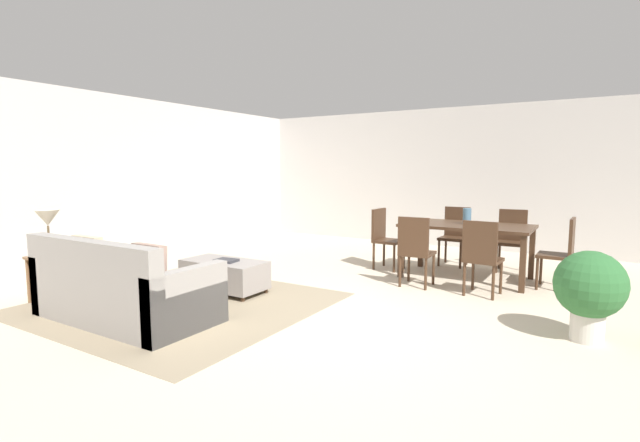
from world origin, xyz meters
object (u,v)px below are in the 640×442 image
(dining_chair_near_left, at_px, (415,247))
(dining_chair_head_east, at_px, (562,249))
(ottoman_table, at_px, (224,274))
(dining_chair_far_left, at_px, (455,232))
(table_lamp, at_px, (48,220))
(vase_centerpiece, at_px, (467,216))
(dining_table, at_px, (467,231))
(dining_chair_far_right, at_px, (512,237))
(dining_chair_near_right, at_px, (482,254))
(dining_chair_head_west, at_px, (384,235))
(side_table, at_px, (51,265))
(book_on_ottoman, at_px, (226,260))
(couch, at_px, (122,291))
(potted_plant, at_px, (590,288))

(dining_chair_near_left, relative_size, dining_chair_head_east, 1.00)
(ottoman_table, xyz_separation_m, dining_chair_head_east, (3.57, 2.30, 0.29))
(dining_chair_far_left, bearing_deg, table_lamp, -126.75)
(dining_chair_near_left, distance_m, vase_centerpiece, 1.05)
(dining_table, xyz_separation_m, dining_chair_far_right, (0.46, 0.83, -0.15))
(ottoman_table, xyz_separation_m, dining_chair_near_right, (2.77, 1.45, 0.29))
(dining_chair_near_right, relative_size, dining_chair_far_right, 1.00)
(ottoman_table, bearing_deg, dining_chair_far_left, 57.81)
(vase_centerpiece, bearing_deg, dining_table, -74.15)
(dining_chair_head_east, bearing_deg, dining_chair_far_right, 131.25)
(ottoman_table, height_order, dining_chair_head_west, dining_chair_head_west)
(ottoman_table, bearing_deg, dining_chair_head_east, 32.86)
(dining_chair_head_east, bearing_deg, dining_chair_near_left, -152.74)
(side_table, bearing_deg, book_on_ottoman, 42.09)
(side_table, bearing_deg, dining_chair_near_right, 34.14)
(couch, bearing_deg, dining_chair_near_right, 43.84)
(couch, distance_m, side_table, 1.26)
(dining_chair_near_right, relative_size, vase_centerpiece, 4.18)
(table_lamp, distance_m, vase_centerpiece, 5.28)
(dining_table, height_order, dining_chair_near_right, dining_chair_near_right)
(side_table, distance_m, potted_plant, 5.61)
(dining_chair_far_left, bearing_deg, dining_chair_head_east, -28.34)
(side_table, relative_size, potted_plant, 0.66)
(table_lamp, bearing_deg, book_on_ottoman, 42.09)
(side_table, height_order, dining_chair_far_left, dining_chair_far_left)
(dining_chair_near_left, height_order, dining_chair_near_right, same)
(table_lamp, bearing_deg, dining_chair_near_left, 40.36)
(dining_table, bearing_deg, book_on_ottoman, -134.32)
(side_table, distance_m, dining_chair_head_west, 4.45)
(couch, height_order, potted_plant, couch)
(table_lamp, relative_size, book_on_ottoman, 2.02)
(table_lamp, distance_m, dining_chair_far_right, 6.19)
(dining_table, relative_size, dining_chair_near_right, 1.86)
(dining_table, height_order, dining_chair_near_left, dining_chair_near_left)
(dining_table, height_order, dining_chair_far_right, dining_chair_far_right)
(couch, distance_m, dining_chair_near_right, 4.03)
(dining_chair_head_west, relative_size, potted_plant, 1.13)
(table_lamp, relative_size, vase_centerpiece, 2.38)
(side_table, height_order, book_on_ottoman, side_table)
(vase_centerpiece, bearing_deg, dining_chair_far_right, 58.85)
(dining_chair_near_right, height_order, dining_chair_far_left, same)
(dining_chair_far_left, bearing_deg, book_on_ottoman, -120.87)
(dining_table, distance_m, dining_chair_far_right, 0.96)
(dining_table, bearing_deg, dining_chair_head_west, -179.50)
(dining_table, xyz_separation_m, dining_chair_head_east, (1.19, -0.01, -0.15))
(vase_centerpiece, xyz_separation_m, book_on_ottoman, (-2.28, -2.40, -0.46))
(side_table, relative_size, dining_chair_head_west, 0.59)
(book_on_ottoman, bearing_deg, dining_chair_near_left, 38.94)
(dining_table, distance_m, vase_centerpiece, 0.20)
(table_lamp, height_order, potted_plant, table_lamp)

